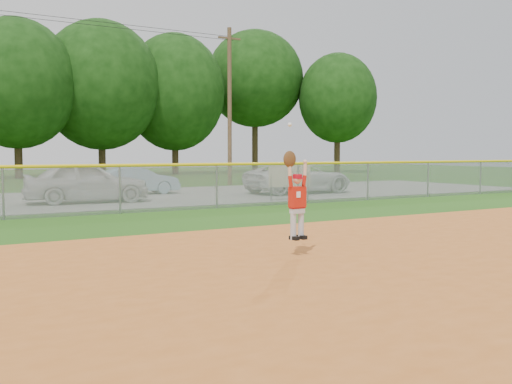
% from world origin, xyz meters
% --- Properties ---
extents(ground, '(120.00, 120.00, 0.00)m').
position_xyz_m(ground, '(0.00, 0.00, 0.00)').
color(ground, '#235112').
rests_on(ground, ground).
extents(clay_infield, '(24.00, 16.00, 0.04)m').
position_xyz_m(clay_infield, '(0.00, -3.00, 0.02)').
color(clay_infield, '#B85E21').
rests_on(clay_infield, ground).
extents(parking_strip, '(44.00, 10.00, 0.03)m').
position_xyz_m(parking_strip, '(0.00, 16.00, 0.01)').
color(parking_strip, gray).
rests_on(parking_strip, ground).
extents(car_white_a, '(4.69, 2.26, 1.55)m').
position_xyz_m(car_white_a, '(-0.02, 14.18, 0.80)').
color(car_white_a, silver).
rests_on(car_white_a, parking_strip).
extents(car_blue, '(3.72, 1.30, 1.23)m').
position_xyz_m(car_blue, '(2.93, 17.37, 0.64)').
color(car_blue, '#81A6C1').
rests_on(car_blue, parking_strip).
extents(car_white_b, '(5.12, 2.45, 1.41)m').
position_xyz_m(car_white_b, '(9.63, 14.33, 0.73)').
color(car_white_b, silver).
rests_on(car_white_b, parking_strip).
extents(sponsor_sign, '(1.60, 0.56, 1.49)m').
position_xyz_m(sponsor_sign, '(7.05, 11.16, 0.98)').
color(sponsor_sign, gray).
rests_on(sponsor_sign, ground).
extents(outfield_fence, '(40.06, 0.10, 1.55)m').
position_xyz_m(outfield_fence, '(0.00, 10.00, 0.88)').
color(outfield_fence, gray).
rests_on(outfield_fence, ground).
extents(power_lines, '(19.40, 0.24, 9.00)m').
position_xyz_m(power_lines, '(1.00, 22.00, 4.68)').
color(power_lines, '#4C3823').
rests_on(power_lines, ground).
extents(tree_line, '(62.37, 13.00, 14.43)m').
position_xyz_m(tree_line, '(0.96, 37.90, 7.53)').
color(tree_line, '#422D1C').
rests_on(tree_line, ground).
extents(ballplayer, '(0.53, 0.24, 2.10)m').
position_xyz_m(ballplayer, '(0.62, 1.13, 1.13)').
color(ballplayer, silver).
rests_on(ballplayer, ground).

